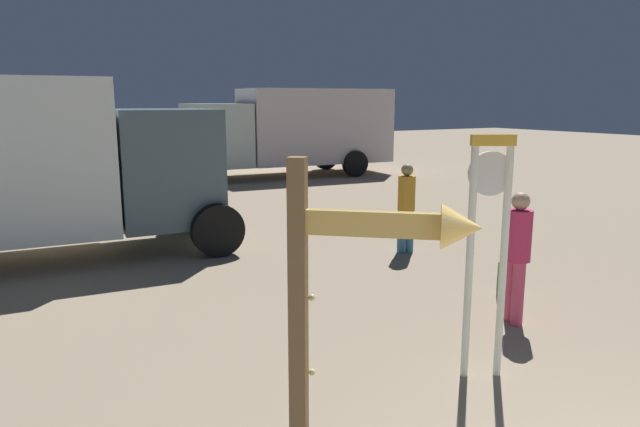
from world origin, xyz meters
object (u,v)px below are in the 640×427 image
Objects in this scene: person_near_clock at (517,251)px; box_truck_near at (7,164)px; standing_clock at (488,233)px; person_distant at (406,203)px; box_truck_far at (293,128)px; arrow_sign at (359,296)px; backpack at (509,280)px.

box_truck_near reaches higher than person_near_clock.
person_distant is (2.25, 4.02, -0.53)m from standing_clock.
box_truck_near is at bearing -139.75° from box_truck_far.
box_truck_near is 11.96m from box_truck_far.
box_truck_far reaches higher than arrow_sign.
person_near_clock is 0.24× the size of box_truck_near.
arrow_sign is 5.11m from backpack.
box_truck_far is at bearing 40.25° from box_truck_near.
box_truck_far reaches higher than person_distant.
arrow_sign is 4.07m from person_near_clock.
box_truck_far is at bearing 73.09° from person_near_clock.
backpack is 13.49m from box_truck_far.
standing_clock is at bearing -149.25° from person_near_clock.
standing_clock reaches higher than arrow_sign.
person_near_clock is 3.36m from person_distant.
box_truck_far reaches higher than person_near_clock.
person_near_clock is at bearing 28.80° from arrow_sign.
arrow_sign is 0.34× the size of box_truck_near.
arrow_sign is at bearing -130.69° from person_distant.
standing_clock is at bearing -61.48° from box_truck_near.
standing_clock is 15.44m from box_truck_far.
standing_clock is at bearing -110.79° from box_truck_far.
box_truck_near reaches higher than arrow_sign.
standing_clock is 1.00× the size of arrow_sign.
standing_clock is 4.84× the size of backpack.
person_distant is 6.52m from box_truck_near.
person_distant is at bearing 49.31° from arrow_sign.
backpack is 0.06× the size of box_truck_far.
standing_clock is 4.64m from person_distant.
arrow_sign is 17.37m from box_truck_far.
box_truck_near is 0.89× the size of box_truck_far.
person_distant is at bearing -107.24° from box_truck_far.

